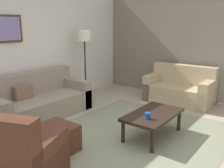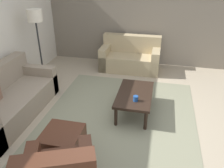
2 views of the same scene
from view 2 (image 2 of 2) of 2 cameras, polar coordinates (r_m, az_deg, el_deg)
ground_plane at (r=4.22m, az=1.49°, el=-9.44°), size 8.00×8.00×0.00m
stone_feature_panel at (r=6.44m, az=7.11°, el=17.19°), size 0.12×5.20×2.80m
area_rug at (r=4.21m, az=1.49°, el=-9.40°), size 3.53×2.77×0.01m
couch_main at (r=4.70m, az=-24.91°, el=-3.75°), size 2.07×0.92×0.88m
couch_loveseat at (r=6.26m, az=4.63°, el=6.53°), size 0.81×1.55×0.88m
ottoman at (r=3.56m, az=-12.16°, el=-14.16°), size 0.56×0.56×0.40m
coffee_table at (r=4.32m, az=5.69°, el=-2.89°), size 1.10×0.64×0.41m
cup at (r=4.03m, az=5.90°, el=-3.63°), size 0.09×0.09×0.10m
lamp_standing at (r=5.40m, az=-18.43°, el=14.15°), size 0.32×0.32×1.71m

